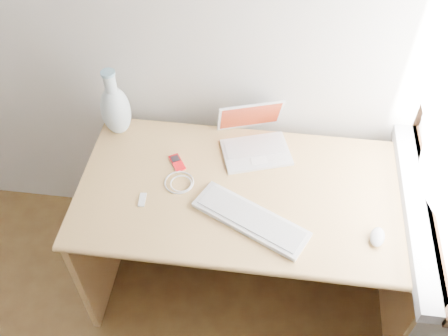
# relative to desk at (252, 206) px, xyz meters

# --- Properties ---
(back_wall) EXTENTS (3.50, 0.04, 2.60)m
(back_wall) POSITION_rel_desk_xyz_m (-1.03, 0.34, 0.75)
(back_wall) COLOR silver
(back_wall) RESTS_ON floor
(desk) EXTENTS (1.46, 0.73, 0.77)m
(desk) POSITION_rel_desk_xyz_m (0.00, 0.00, 0.00)
(desk) COLOR tan
(desk) RESTS_ON floor
(laptop) EXTENTS (0.34, 0.32, 0.20)m
(laptop) POSITION_rel_desk_xyz_m (-0.00, 0.17, 0.27)
(laptop) COLOR white
(laptop) RESTS_ON desk
(external_keyboard) EXTENTS (0.49, 0.34, 0.02)m
(external_keyboard) POSITION_rel_desk_xyz_m (0.01, -0.24, 0.24)
(external_keyboard) COLOR white
(external_keyboard) RESTS_ON desk
(mouse) EXTENTS (0.08, 0.10, 0.03)m
(mouse) POSITION_rel_desk_xyz_m (0.50, -0.27, 0.24)
(mouse) COLOR white
(mouse) RESTS_ON desk
(ipod) EXTENTS (0.09, 0.11, 0.01)m
(ipod) POSITION_rel_desk_xyz_m (-0.34, 0.02, 0.23)
(ipod) COLOR #B20C11
(ipod) RESTS_ON desk
(cable_coil) EXTENTS (0.16, 0.16, 0.01)m
(cable_coil) POSITION_rel_desk_xyz_m (-0.31, -0.09, 0.23)
(cable_coil) COLOR white
(cable_coil) RESTS_ON desk
(remote) EXTENTS (0.03, 0.07, 0.01)m
(remote) POSITION_rel_desk_xyz_m (-0.44, -0.20, 0.23)
(remote) COLOR white
(remote) RESTS_ON desk
(vase) EXTENTS (0.13, 0.13, 0.34)m
(vase) POSITION_rel_desk_xyz_m (-0.64, 0.19, 0.36)
(vase) COLOR silver
(vase) RESTS_ON desk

